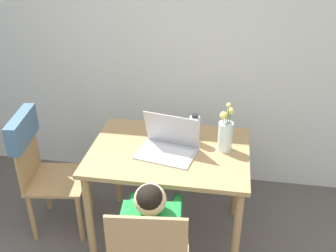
{
  "coord_description": "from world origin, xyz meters",
  "views": [
    {
      "loc": [
        0.35,
        -0.74,
        2.1
      ],
      "look_at": [
        0.0,
        1.4,
        0.92
      ],
      "focal_mm": 42.0,
      "sensor_mm": 36.0,
      "label": 1
    }
  ],
  "objects_px": {
    "person_seated": "(152,233)",
    "laptop": "(169,144)",
    "water_bottle": "(194,130)",
    "chair_spare": "(37,156)",
    "flower_vase": "(225,133)"
  },
  "relations": [
    {
      "from": "person_seated",
      "to": "laptop",
      "type": "relative_size",
      "value": 2.34
    },
    {
      "from": "person_seated",
      "to": "water_bottle",
      "type": "bearing_deg",
      "value": -107.3
    },
    {
      "from": "chair_spare",
      "to": "water_bottle",
      "type": "relative_size",
      "value": 4.38
    },
    {
      "from": "laptop",
      "to": "water_bottle",
      "type": "relative_size",
      "value": 1.92
    },
    {
      "from": "water_bottle",
      "to": "person_seated",
      "type": "bearing_deg",
      "value": -101.27
    },
    {
      "from": "water_bottle",
      "to": "flower_vase",
      "type": "bearing_deg",
      "value": -16.2
    },
    {
      "from": "laptop",
      "to": "water_bottle",
      "type": "bearing_deg",
      "value": 54.65
    },
    {
      "from": "chair_spare",
      "to": "laptop",
      "type": "bearing_deg",
      "value": -97.53
    },
    {
      "from": "flower_vase",
      "to": "water_bottle",
      "type": "distance_m",
      "value": 0.21
    },
    {
      "from": "person_seated",
      "to": "laptop",
      "type": "distance_m",
      "value": 0.62
    },
    {
      "from": "chair_spare",
      "to": "flower_vase",
      "type": "xyz_separation_m",
      "value": [
        1.28,
        0.08,
        0.25
      ]
    },
    {
      "from": "person_seated",
      "to": "water_bottle",
      "type": "xyz_separation_m",
      "value": [
        0.14,
        0.72,
        0.25
      ]
    },
    {
      "from": "person_seated",
      "to": "flower_vase",
      "type": "height_order",
      "value": "flower_vase"
    },
    {
      "from": "person_seated",
      "to": "flower_vase",
      "type": "bearing_deg",
      "value": -123.67
    },
    {
      "from": "chair_spare",
      "to": "water_bottle",
      "type": "height_order",
      "value": "water_bottle"
    }
  ]
}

